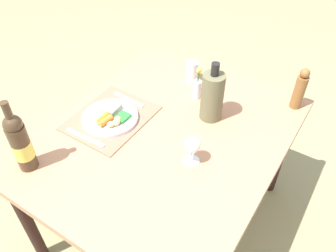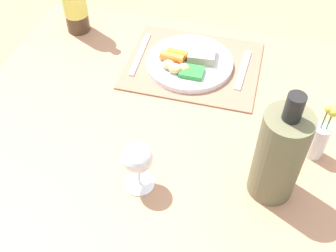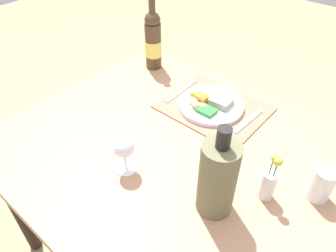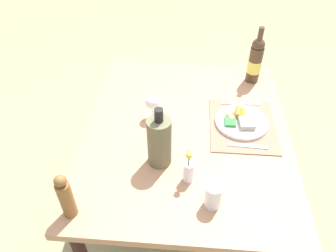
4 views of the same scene
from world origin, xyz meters
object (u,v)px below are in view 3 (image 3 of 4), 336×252
Objects in this scene: dinner_plate at (210,104)px; wine_glass at (124,148)px; cooler_bottle at (217,178)px; water_tumbler at (321,186)px; wine_bottle at (153,41)px; knife at (182,91)px; flower_vase at (269,182)px; dining_table at (180,164)px; fork at (248,121)px.

dinner_plate is 1.96× the size of wine_glass.
water_tumbler is at bearing -133.20° from cooler_bottle.
water_tumbler reaches higher than dinner_plate.
knife is at bearing 160.79° from wine_bottle.
flower_vase reaches higher than wine_glass.
fork is at bearing -109.65° from dining_table.
fork is at bearing -27.61° from water_tumbler.
wine_glass reaches higher than fork.
flower_vase is (-0.32, -0.02, 0.14)m from dining_table.
fork is 1.09× the size of flower_vase.
dinner_plate is at bearing -53.80° from cooler_bottle.
wine_bottle reaches higher than flower_vase.
dining_table is 11.03× the size of water_tumbler.
water_tumbler is (-0.50, 0.16, 0.03)m from dinner_plate.
dinner_plate is 1.42× the size of fork.
wine_glass is at bearing 12.68° from cooler_bottle.
dining_table is 0.37m from knife.
water_tumbler is (-0.44, -0.12, 0.12)m from dining_table.
dining_table is at bearing -113.50° from wine_glass.
wine_bottle is at bearing -21.58° from knife.
wine_bottle reaches higher than dinner_plate.
wine_glass is (0.40, 0.20, 0.03)m from flower_vase.
water_tumbler is at bearing -165.26° from dining_table.
dinner_plate is 0.17m from fork.
flower_vase is 1.27× the size of wine_glass.
dining_table is 4.66× the size of dinner_plate.
cooler_bottle is (-0.28, 0.39, 0.11)m from dinner_plate.
fork is 0.60m from wine_bottle.
water_tumbler is (-0.67, 0.17, 0.04)m from knife.
flower_vase is (-0.55, 0.27, 0.06)m from knife.
flower_vase reaches higher than water_tumbler.
water_tumbler is (-0.91, 0.26, -0.09)m from wine_bottle.
wine_glass is at bearing 125.05° from wine_bottle.
knife is 0.72× the size of cooler_bottle.
water_tumbler reaches higher than knife.
dinner_plate is at bearing -17.28° from water_tumbler.
knife is (0.22, -0.29, 0.08)m from dining_table.
knife is 0.69m from water_tumbler.
wine_glass is at bearing 71.81° from fork.
dinner_plate is 0.89× the size of cooler_bottle.
knife is at bearing -5.24° from dinner_plate.
wine_glass is (0.30, 0.07, -0.03)m from cooler_bottle.
cooler_bottle reaches higher than water_tumbler.
fork is (-0.10, -0.29, 0.08)m from dining_table.
cooler_bottle is at bearing 135.56° from knife.
wine_bottle is at bearing -38.36° from dining_table.
dining_table is 0.47m from water_tumbler.
fork is at bearing -111.17° from wine_glass.
water_tumbler is at bearing 164.25° from wine_bottle.
water_tumbler reaches higher than fork.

